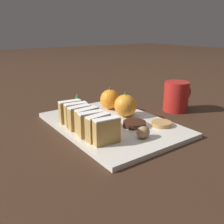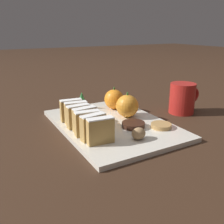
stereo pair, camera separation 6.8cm
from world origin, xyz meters
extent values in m
plane|color=#382316|center=(0.00, 0.00, 0.00)|extent=(6.00, 6.00, 0.00)
cube|color=silver|center=(0.00, 0.00, 0.01)|extent=(0.27, 0.39, 0.01)
cube|color=tan|center=(-0.09, -0.10, 0.04)|extent=(0.06, 0.03, 0.06)
cube|color=white|center=(-0.09, -0.10, 0.07)|extent=(0.06, 0.03, 0.00)
cube|color=tan|center=(-0.09, -0.07, 0.04)|extent=(0.06, 0.03, 0.06)
cube|color=white|center=(-0.09, -0.07, 0.07)|extent=(0.06, 0.03, 0.00)
cube|color=tan|center=(-0.09, -0.04, 0.04)|extent=(0.06, 0.03, 0.06)
cube|color=white|center=(-0.09, -0.04, 0.07)|extent=(0.06, 0.03, 0.00)
cube|color=tan|center=(-0.09, -0.02, 0.04)|extent=(0.06, 0.03, 0.06)
cube|color=white|center=(-0.09, -0.02, 0.07)|extent=(0.06, 0.03, 0.00)
cube|color=tan|center=(-0.09, 0.01, 0.04)|extent=(0.06, 0.02, 0.06)
cube|color=white|center=(-0.09, 0.01, 0.07)|extent=(0.06, 0.02, 0.00)
cube|color=tan|center=(-0.09, 0.04, 0.04)|extent=(0.06, 0.03, 0.06)
cube|color=white|center=(-0.09, 0.04, 0.07)|extent=(0.06, 0.03, 0.00)
cube|color=tan|center=(-0.09, 0.07, 0.04)|extent=(0.06, 0.03, 0.06)
cube|color=white|center=(-0.09, 0.07, 0.07)|extent=(0.06, 0.03, 0.00)
sphere|color=orange|center=(0.06, 0.02, 0.04)|extent=(0.07, 0.07, 0.07)
cylinder|color=#38702D|center=(0.06, 0.02, 0.08)|extent=(0.01, 0.00, 0.01)
sphere|color=orange|center=(0.07, 0.11, 0.04)|extent=(0.06, 0.06, 0.06)
cylinder|color=#38702D|center=(0.07, 0.11, 0.08)|extent=(0.01, 0.01, 0.01)
ellipsoid|color=#9E7A51|center=(0.00, -0.13, 0.03)|extent=(0.03, 0.03, 0.03)
cylinder|color=#381E14|center=(0.03, -0.06, 0.02)|extent=(0.06, 0.06, 0.01)
cylinder|color=tan|center=(0.09, -0.10, 0.02)|extent=(0.05, 0.05, 0.01)
cone|color=#2D7538|center=(-0.02, 0.16, 0.04)|extent=(0.04, 0.04, 0.05)
cylinder|color=red|center=(0.25, -0.01, 0.05)|extent=(0.08, 0.08, 0.10)
torus|color=red|center=(0.30, -0.01, 0.05)|extent=(0.05, 0.01, 0.05)
camera|label=1|loc=(-0.37, -0.52, 0.26)|focal=40.00mm
camera|label=2|loc=(-0.32, -0.56, 0.26)|focal=40.00mm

